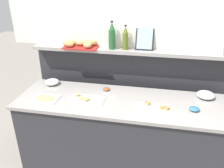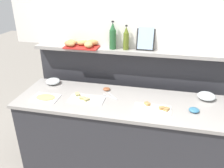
% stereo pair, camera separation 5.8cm
% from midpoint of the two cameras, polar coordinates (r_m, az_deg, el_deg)
% --- Properties ---
extents(ground_plane, '(12.00, 12.00, 0.00)m').
position_cam_midpoint_polar(ground_plane, '(3.38, 4.94, -12.83)').
color(ground_plane, gray).
extents(buffet_counter, '(2.26, 0.70, 0.91)m').
position_cam_midpoint_polar(buffet_counter, '(2.63, 3.45, -12.87)').
color(buffet_counter, '#2D2D33').
rests_on(buffet_counter, ground_plane).
extents(back_ledge_unit, '(2.34, 0.22, 1.32)m').
position_cam_midpoint_polar(back_ledge_unit, '(2.94, 5.23, -2.97)').
color(back_ledge_unit, '#2D2D33').
rests_on(back_ledge_unit, ground_plane).
extents(sandwich_platter_side, '(0.35, 0.17, 0.04)m').
position_cam_midpoint_polar(sandwich_platter_side, '(2.27, 11.14, -5.98)').
color(sandwich_platter_side, white).
rests_on(sandwich_platter_side, buffet_counter).
extents(sandwich_platter_rear, '(0.37, 0.19, 0.04)m').
position_cam_midpoint_polar(sandwich_platter_rear, '(2.40, -5.85, -3.69)').
color(sandwich_platter_rear, silver).
rests_on(sandwich_platter_rear, buffet_counter).
extents(cold_cuts_platter, '(0.28, 0.20, 0.02)m').
position_cam_midpoint_polar(cold_cuts_platter, '(2.51, -15.63, -3.29)').
color(cold_cuts_platter, silver).
rests_on(cold_cuts_platter, buffet_counter).
extents(glass_bowl_large, '(0.17, 0.17, 0.07)m').
position_cam_midpoint_polar(glass_bowl_large, '(2.81, -13.94, 0.62)').
color(glass_bowl_large, silver).
rests_on(glass_bowl_large, buffet_counter).
extents(glass_bowl_medium, '(0.18, 0.18, 0.07)m').
position_cam_midpoint_polar(glass_bowl_medium, '(2.60, 23.12, -2.85)').
color(glass_bowl_medium, silver).
rests_on(glass_bowl_medium, buffet_counter).
extents(condiment_bowl_cream, '(0.10, 0.10, 0.03)m').
position_cam_midpoint_polar(condiment_bowl_cream, '(2.33, 20.52, -6.11)').
color(condiment_bowl_cream, teal).
rests_on(condiment_bowl_cream, buffet_counter).
extents(condiment_bowl_teal, '(0.08, 0.08, 0.03)m').
position_cam_midpoint_polar(condiment_bowl_teal, '(2.58, -0.72, -1.26)').
color(condiment_bowl_teal, brown).
rests_on(condiment_bowl_teal, buffet_counter).
extents(serving_tongs, '(0.17, 0.15, 0.01)m').
position_cam_midpoint_polar(serving_tongs, '(2.44, 0.56, -3.15)').
color(serving_tongs, '#B7BABF').
rests_on(serving_tongs, buffet_counter).
extents(olive_oil_bottle, '(0.06, 0.06, 0.28)m').
position_cam_midpoint_polar(olive_oil_bottle, '(2.61, 4.20, 11.21)').
color(olive_oil_bottle, '#56661E').
rests_on(olive_oil_bottle, back_ledge_unit).
extents(wine_bottle_green, '(0.08, 0.08, 0.32)m').
position_cam_midpoint_polar(wine_bottle_green, '(2.62, 0.84, 11.77)').
color(wine_bottle_green, '#23562D').
rests_on(wine_bottle_green, back_ledge_unit).
extents(bread_basket, '(0.42, 0.29, 0.08)m').
position_cam_midpoint_polar(bread_basket, '(2.75, -6.76, 9.98)').
color(bread_basket, '#B2231E').
rests_on(bread_basket, back_ledge_unit).
extents(framed_picture, '(0.20, 0.08, 0.27)m').
position_cam_midpoint_polar(framed_picture, '(2.62, 9.06, 11.25)').
color(framed_picture, black).
rests_on(framed_picture, back_ledge_unit).
extents(water_carafe, '(0.09, 0.09, 0.23)m').
position_cam_midpoint_polar(water_carafe, '(2.66, 26.74, 8.65)').
color(water_carafe, silver).
rests_on(water_carafe, back_ledge_unit).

